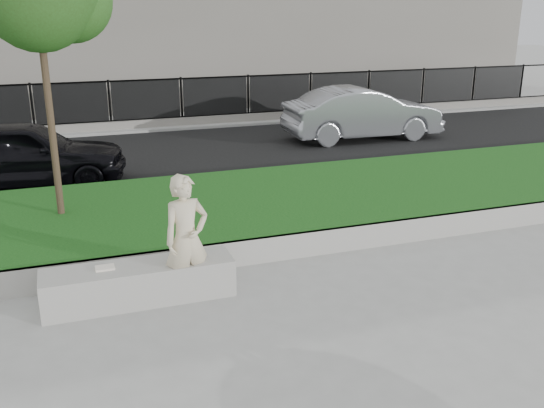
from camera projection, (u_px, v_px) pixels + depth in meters
name	position (u px, v px, depth m)	size (l,w,h in m)	color
ground	(247.00, 298.00, 8.06)	(90.00, 90.00, 0.00)	gray
grass_bank	(196.00, 214.00, 10.69)	(34.00, 4.00, 0.40)	#0E370D
grass_kerb	(225.00, 255.00, 8.93)	(34.00, 0.08, 0.40)	#98968E
street	(149.00, 156.00, 15.67)	(34.00, 7.00, 0.04)	black
far_pavement	(128.00, 124.00, 19.69)	(34.00, 3.00, 0.12)	gray
iron_fence	(131.00, 114.00, 18.65)	(32.00, 0.30, 1.50)	slate
stone_bench	(140.00, 283.00, 7.92)	(2.46, 0.61, 0.50)	#98968E
man	(186.00, 239.00, 7.79)	(0.62, 0.41, 1.69)	beige
book	(105.00, 268.00, 7.73)	(0.24, 0.17, 0.03)	white
car_dark	(24.00, 153.00, 12.77)	(1.67, 4.16, 1.42)	black
car_silver	(363.00, 113.00, 17.38)	(1.57, 4.50, 1.48)	gray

